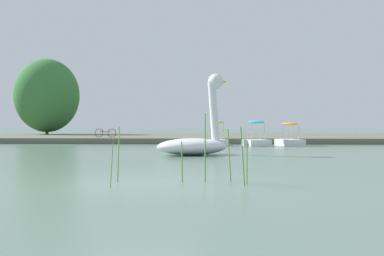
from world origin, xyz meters
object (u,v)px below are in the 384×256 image
pedal_boat_lime (216,139)px  tree_willow_near_path (47,95)px  swan_boat (196,139)px  pedal_boat_cyan (256,139)px  bicycle_parked (105,133)px  pedal_boat_orange (290,139)px

pedal_boat_lime → tree_willow_near_path: (-18.08, 17.50, 4.12)m
swan_boat → pedal_boat_lime: (0.94, 9.78, -0.27)m
pedal_boat_cyan → bicycle_parked: 12.29m
tree_willow_near_path → bicycle_parked: (9.49, -12.77, -3.81)m
pedal_boat_orange → swan_boat: bearing=-120.2°
pedal_boat_cyan → pedal_boat_lime: pedal_boat_lime is taller
pedal_boat_orange → pedal_boat_lime: bearing=-178.7°
swan_boat → bicycle_parked: size_ratio=2.11×
tree_willow_near_path → bicycle_parked: tree_willow_near_path is taller
swan_boat → pedal_boat_cyan: bearing=69.5°
pedal_boat_lime → tree_willow_near_path: bearing=135.9°
pedal_boat_cyan → tree_willow_near_path: 27.64m
pedal_boat_lime → tree_willow_near_path: size_ratio=0.24×
pedal_boat_cyan → pedal_boat_orange: bearing=12.6°
pedal_boat_cyan → pedal_boat_lime: 2.60m
swan_boat → tree_willow_near_path: tree_willow_near_path is taller
pedal_boat_lime → bicycle_parked: (-8.59, 4.73, 0.31)m
pedal_boat_orange → bicycle_parked: 14.19m
swan_boat → pedal_boat_orange: (5.76, 9.88, -0.28)m
pedal_boat_orange → tree_willow_near_path: (-22.90, 17.39, 4.14)m
tree_willow_near_path → bicycle_parked: size_ratio=5.32×
bicycle_parked → pedal_boat_orange: bearing=-19.0°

